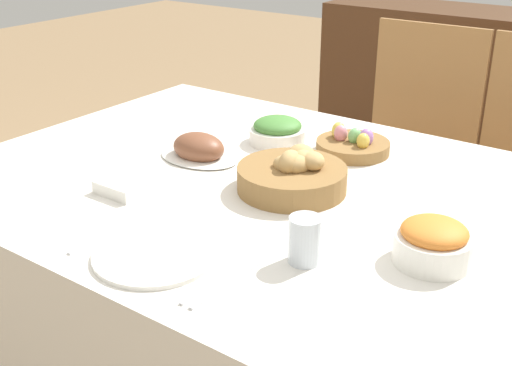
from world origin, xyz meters
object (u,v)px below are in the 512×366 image
(chair_far_center, at_px, (409,154))
(spoon, at_px, (226,284))
(egg_basket, at_px, (353,144))
(green_salad_bowl, at_px, (277,131))
(fork, at_px, (104,234))
(sideboard, at_px, (477,105))
(carrot_bowl, at_px, (433,242))
(dinner_plate, at_px, (156,254))
(ham_platter, at_px, (199,149))
(butter_dish, at_px, (120,188))
(bread_basket, at_px, (294,174))
(drinking_cup, at_px, (305,240))
(knife, at_px, (214,279))

(chair_far_center, height_order, spoon, chair_far_center)
(egg_basket, relative_size, green_salad_bowl, 1.25)
(chair_far_center, xyz_separation_m, fork, (-0.14, -1.36, 0.21))
(sideboard, xyz_separation_m, carrot_bowl, (0.53, -2.02, 0.32))
(chair_far_center, height_order, dinner_plate, chair_far_center)
(ham_platter, bearing_deg, butter_dish, -90.59)
(spoon, bearing_deg, carrot_bowl, 49.62)
(ham_platter, relative_size, green_salad_bowl, 1.44)
(chair_far_center, height_order, sideboard, chair_far_center)
(bread_basket, xyz_separation_m, drinking_cup, (0.20, -0.28, 0.01))
(bread_basket, bearing_deg, chair_far_center, 93.98)
(dinner_plate, xyz_separation_m, knife, (0.15, 0.00, -0.00))
(dinner_plate, bearing_deg, green_salad_bowl, 103.63)
(ham_platter, bearing_deg, egg_basket, 41.15)
(drinking_cup, bearing_deg, dinner_plate, -147.99)
(bread_basket, relative_size, ham_platter, 1.13)
(bread_basket, height_order, carrot_bowl, bread_basket)
(green_salad_bowl, relative_size, carrot_bowl, 1.07)
(green_salad_bowl, relative_size, spoon, 0.84)
(ham_platter, bearing_deg, fork, -74.90)
(ham_platter, distance_m, drinking_cup, 0.62)
(dinner_plate, relative_size, knife, 1.29)
(egg_basket, distance_m, carrot_bowl, 0.61)
(chair_far_center, height_order, drinking_cup, chair_far_center)
(egg_basket, bearing_deg, green_salad_bowl, -165.14)
(fork, distance_m, drinking_cup, 0.44)
(ham_platter, xyz_separation_m, spoon, (0.46, -0.47, -0.02))
(chair_far_center, bearing_deg, sideboard, 92.53)
(knife, bearing_deg, drinking_cup, 55.31)
(egg_basket, height_order, carrot_bowl, carrot_bowl)
(green_salad_bowl, height_order, spoon, green_salad_bowl)
(bread_basket, height_order, drinking_cup, bread_basket)
(sideboard, xyz_separation_m, fork, (-0.09, -2.33, 0.28))
(chair_far_center, height_order, fork, chair_far_center)
(sideboard, relative_size, green_salad_bowl, 9.26)
(green_salad_bowl, bearing_deg, egg_basket, 14.86)
(sideboard, distance_m, butter_dish, 2.19)
(fork, height_order, knife, same)
(dinner_plate, xyz_separation_m, fork, (-0.15, 0.00, -0.00))
(fork, bearing_deg, drinking_cup, 19.39)
(chair_far_center, height_order, ham_platter, chair_far_center)
(carrot_bowl, relative_size, drinking_cup, 1.59)
(bread_basket, bearing_deg, sideboard, 93.58)
(carrot_bowl, bearing_deg, drinking_cup, -144.59)
(ham_platter, height_order, butter_dish, ham_platter)
(carrot_bowl, bearing_deg, fork, -153.50)
(egg_basket, distance_m, butter_dish, 0.67)
(egg_basket, xyz_separation_m, spoon, (0.13, -0.76, -0.02))
(chair_far_center, relative_size, ham_platter, 4.08)
(egg_basket, height_order, fork, egg_basket)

